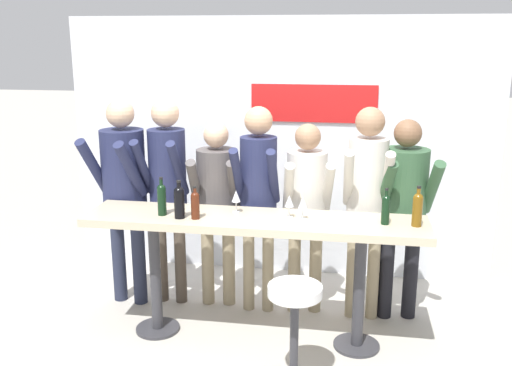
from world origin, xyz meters
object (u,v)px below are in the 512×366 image
person_far_left (123,180)px  person_center_left (217,195)px  wine_bottle_0 (162,198)px  wine_bottle_3 (195,204)px  wine_glass_1 (289,202)px  wine_bottle_2 (417,208)px  person_right (367,189)px  person_far_right (404,199)px  person_center_right (307,198)px  person_left (167,178)px  wine_glass_0 (303,203)px  wine_glass_2 (236,197)px  wine_bottle_1 (179,201)px  wine_bottle_4 (386,208)px  bar_stool (294,321)px  tasting_table (254,237)px  person_center (258,185)px

person_far_left → person_center_left: person_far_left is taller
wine_bottle_0 → wine_bottle_3: size_ratio=1.19×
person_far_left → wine_glass_1: person_far_left is taller
wine_bottle_2 → person_right: bearing=124.1°
person_far_right → wine_bottle_0: person_far_right is taller
person_center_right → person_left: bearing=171.4°
person_far_left → person_center_right: person_far_left is taller
person_center_right → person_far_right: (0.80, 0.02, 0.02)m
person_far_left → wine_glass_0: (1.60, -0.45, -0.00)m
person_center_right → wine_glass_2: (-0.52, -0.43, 0.11)m
wine_glass_2 → wine_bottle_1: bearing=-151.6°
person_far_right → wine_bottle_4: person_far_right is taller
person_center_left → person_right: person_right is taller
person_center_right → wine_bottle_2: size_ratio=5.55×
person_center_left → person_right: 1.28m
wine_bottle_3 → person_far_left: bearing=144.5°
wine_glass_2 → wine_glass_1: bearing=-8.9°
bar_stool → wine_bottle_0: size_ratio=2.50×
person_center_left → person_far_left: bearing=-178.2°
bar_stool → wine_bottle_3: wine_bottle_3 is taller
wine_bottle_1 → wine_glass_0: bearing=7.6°
person_center_left → wine_bottle_0: bearing=-119.7°
bar_stool → person_left: bearing=137.6°
tasting_table → person_right: bearing=30.7°
person_center → wine_bottle_4: (1.02, -0.50, -0.00)m
wine_bottle_3 → tasting_table: bearing=13.5°
tasting_table → person_center_right: 0.67m
person_center_right → wine_bottle_3: person_center_right is taller
bar_stool → person_center_left: person_center_left is taller
wine_bottle_3 → wine_bottle_4: 1.41m
wine_bottle_4 → wine_glass_0: wine_bottle_4 is taller
person_center_right → wine_bottle_1: (-0.91, -0.65, 0.12)m
wine_bottle_2 → wine_glass_1: (-0.94, 0.05, -0.01)m
tasting_table → wine_bottle_0: wine_bottle_0 is taller
tasting_table → person_left: size_ratio=1.42×
tasting_table → person_center: bearing=95.7°
tasting_table → person_center: person_center is taller
person_right → person_far_right: size_ratio=1.06×
person_far_left → person_right: size_ratio=1.01×
person_left → wine_glass_0: size_ratio=10.45×
person_center → person_far_right: bearing=2.6°
person_far_left → person_far_right: 2.39m
person_center → person_center_right: (0.41, 0.04, -0.11)m
person_center_left → wine_bottle_1: 0.69m
wine_glass_2 → wine_bottle_2: bearing=-4.9°
person_left → wine_glass_0: 1.33m
bar_stool → person_center_left: size_ratio=0.45×
person_left → person_far_left: bearing=-168.8°
person_center_left → wine_bottle_3: bearing=-95.5°
person_far_left → wine_glass_0: person_far_left is taller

